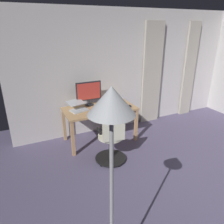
{
  "coord_description": "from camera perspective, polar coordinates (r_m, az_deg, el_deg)",
  "views": [
    {
      "loc": [
        2.53,
        1.46,
        2.29
      ],
      "look_at": [
        1.02,
        -1.73,
        0.87
      ],
      "focal_mm": 34.41,
      "sensor_mm": 36.0,
      "label": 1
    }
  ],
  "objects": [
    {
      "name": "curtain_right_panel",
      "position": [
        5.3,
        10.56,
        9.73
      ],
      "size": [
        0.5,
        0.06,
        2.4
      ],
      "primitive_type": "cube",
      "color": "#B7B0A0",
      "rests_on": "ground"
    },
    {
      "name": "curtain_left_panel",
      "position": [
        6.05,
        19.82,
        10.32
      ],
      "size": [
        0.35,
        0.06,
        2.4
      ],
      "primitive_type": "cube",
      "color": "#B7B0A0",
      "rests_on": "ground"
    },
    {
      "name": "desk",
      "position": [
        4.39,
        -3.3,
        0.0
      ],
      "size": [
        1.44,
        0.74,
        0.74
      ],
      "color": "tan",
      "rests_on": "ground"
    },
    {
      "name": "floor_lamp",
      "position": [
        1.46,
        -0.14,
        -4.61
      ],
      "size": [
        0.32,
        0.32,
        1.94
      ],
      "color": "black",
      "rests_on": "ground"
    },
    {
      "name": "computer_monitor",
      "position": [
        4.45,
        -6.2,
        5.32
      ],
      "size": [
        0.53,
        0.18,
        0.5
      ],
      "color": "#232328",
      "rests_on": "desk"
    },
    {
      "name": "laptop",
      "position": [
        4.27,
        -9.04,
        1.23
      ],
      "size": [
        0.4,
        0.43,
        0.17
      ],
      "rotation": [
        0.0,
        0.0,
        0.25
      ],
      "color": "#B7BCC1",
      "rests_on": "desk"
    },
    {
      "name": "computer_mouse",
      "position": [
        4.42,
        4.75,
        1.62
      ],
      "size": [
        0.06,
        0.1,
        0.04
      ],
      "primitive_type": "ellipsoid",
      "color": "black",
      "rests_on": "desk"
    },
    {
      "name": "office_chair",
      "position": [
        3.76,
        -0.15,
        -7.7
      ],
      "size": [
        0.56,
        0.56,
        0.92
      ],
      "rotation": [
        0.0,
        0.0,
        2.98
      ],
      "color": "black",
      "rests_on": "ground"
    },
    {
      "name": "back_room_partition",
      "position": [
        5.09,
        5.04,
        10.93
      ],
      "size": [
        5.46,
        0.1,
        2.64
      ],
      "primitive_type": "cube",
      "color": "silver",
      "rests_on": "ground"
    },
    {
      "name": "computer_keyboard",
      "position": [
        4.47,
        -0.34,
        1.86
      ],
      "size": [
        0.41,
        0.13,
        0.02
      ],
      "primitive_type": "cube",
      "color": "black",
      "rests_on": "desk"
    }
  ]
}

